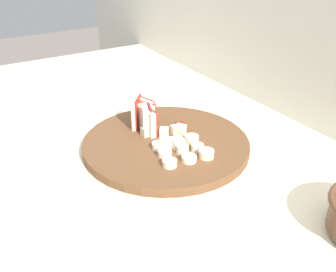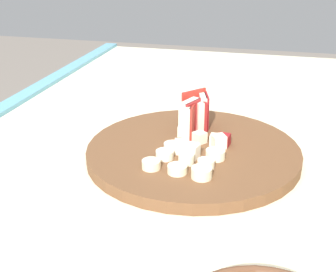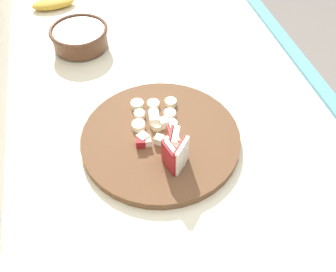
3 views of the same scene
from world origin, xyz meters
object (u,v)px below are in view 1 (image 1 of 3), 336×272
Objects in this scene: apple_wedge_fan at (145,116)px; apple_dice_pile at (171,134)px; cutting_board at (166,144)px; banana_slice_rows at (182,150)px.

apple_wedge_fan is 0.08m from apple_dice_pile.
apple_dice_pile reaches higher than cutting_board.
apple_wedge_fan is at bearing -169.95° from cutting_board.
apple_dice_pile is (-0.00, 0.01, 0.02)m from cutting_board.
banana_slice_rows is at bearing 1.39° from cutting_board.
banana_slice_rows is at bearing -10.94° from apple_dice_pile.
apple_wedge_fan reaches higher than apple_dice_pile.
cutting_board is at bearing -178.61° from banana_slice_rows.
apple_dice_pile is (0.07, 0.03, -0.02)m from apple_wedge_fan.
cutting_board is at bearing -89.38° from apple_dice_pile.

